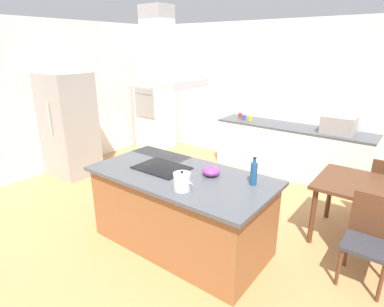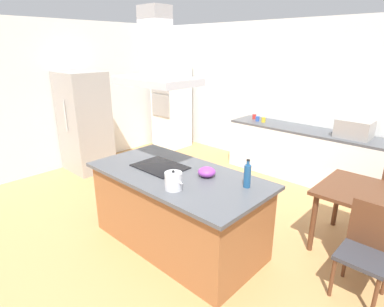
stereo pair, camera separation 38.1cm
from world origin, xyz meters
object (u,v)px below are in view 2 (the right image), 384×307
at_px(coffee_mug_yellow, 263,120).
at_px(refrigerator, 85,122).
at_px(tea_kettle, 174,181).
at_px(coffee_mug_red, 254,117).
at_px(coffee_mug_blue, 257,119).
at_px(olive_oil_bottle, 247,176).
at_px(range_hood, 156,60).
at_px(cooktop, 160,167).
at_px(wall_oven_stack, 171,99).
at_px(mixing_bowl, 207,172).
at_px(chair_facing_island, 368,245).
at_px(countertop_microwave, 354,129).

xyz_separation_m(coffee_mug_yellow, refrigerator, (-2.38, -2.31, -0.03)).
relative_size(tea_kettle, coffee_mug_yellow, 2.50).
relative_size(coffee_mug_red, coffee_mug_blue, 1.00).
height_order(tea_kettle, coffee_mug_blue, tea_kettle).
bearing_deg(olive_oil_bottle, refrigerator, 175.54).
relative_size(olive_oil_bottle, coffee_mug_red, 3.27).
bearing_deg(coffee_mug_red, tea_kettle, -70.58).
distance_m(tea_kettle, range_hood, 1.28).
bearing_deg(cooktop, wall_oven_stack, 134.68).
bearing_deg(olive_oil_bottle, mixing_bowl, -171.52).
bearing_deg(mixing_bowl, refrigerator, 173.69).
xyz_separation_m(cooktop, coffee_mug_red, (-0.60, 2.96, 0.04)).
bearing_deg(chair_facing_island, coffee_mug_yellow, 138.23).
bearing_deg(refrigerator, tea_kettle, -14.33).
relative_size(coffee_mug_blue, chair_facing_island, 0.10).
xyz_separation_m(mixing_bowl, countertop_microwave, (0.66, 2.72, 0.09)).
height_order(cooktop, chair_facing_island, cooktop).
distance_m(tea_kettle, coffee_mug_yellow, 3.26).
xyz_separation_m(countertop_microwave, coffee_mug_yellow, (-1.56, -0.05, -0.09)).
relative_size(mixing_bowl, countertop_microwave, 0.39).
xyz_separation_m(wall_oven_stack, refrigerator, (-0.08, -2.12, -0.19)).
xyz_separation_m(coffee_mug_red, chair_facing_island, (2.72, -2.30, -0.44)).
bearing_deg(wall_oven_stack, coffee_mug_red, 8.72).
distance_m(cooktop, chair_facing_island, 2.25).
bearing_deg(range_hood, tea_kettle, -28.91).
height_order(mixing_bowl, chair_facing_island, mixing_bowl).
relative_size(cooktop, coffee_mug_red, 6.67).
height_order(tea_kettle, refrigerator, refrigerator).
xyz_separation_m(coffee_mug_yellow, range_hood, (0.32, -2.83, 1.16)).
relative_size(olive_oil_bottle, countertop_microwave, 0.59).
bearing_deg(wall_oven_stack, cooktop, -45.32).
relative_size(wall_oven_stack, chair_facing_island, 2.47).
height_order(countertop_microwave, chair_facing_island, countertop_microwave).
xyz_separation_m(tea_kettle, range_hood, (-0.55, 0.31, 1.11)).
xyz_separation_m(mixing_bowl, coffee_mug_red, (-1.18, 2.79, -0.01)).
bearing_deg(range_hood, chair_facing_island, 17.15).
relative_size(coffee_mug_red, refrigerator, 0.05).
xyz_separation_m(olive_oil_bottle, refrigerator, (-3.75, 0.29, -0.12)).
xyz_separation_m(coffee_mug_yellow, chair_facing_island, (2.44, -2.18, -0.44)).
xyz_separation_m(countertop_microwave, coffee_mug_blue, (-1.69, -0.04, -0.09)).
relative_size(coffee_mug_blue, range_hood, 0.10).
height_order(cooktop, wall_oven_stack, wall_oven_stack).
height_order(olive_oil_bottle, chair_facing_island, olive_oil_bottle).
distance_m(tea_kettle, chair_facing_island, 1.90).
bearing_deg(range_hood, coffee_mug_yellow, 96.42).
relative_size(coffee_mug_red, range_hood, 0.10).
height_order(tea_kettle, wall_oven_stack, wall_oven_stack).
relative_size(cooktop, wall_oven_stack, 0.27).
bearing_deg(mixing_bowl, countertop_microwave, 76.41).
height_order(coffee_mug_yellow, wall_oven_stack, wall_oven_stack).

